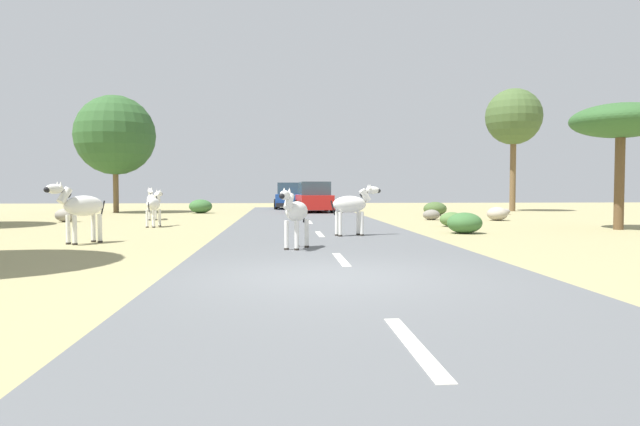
# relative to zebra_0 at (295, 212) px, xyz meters

# --- Properties ---
(ground_plane) EXTENTS (90.00, 90.00, 0.00)m
(ground_plane) POSITION_rel_zebra_0_xyz_m (0.35, -3.96, -0.88)
(ground_plane) COLOR #998E60
(road) EXTENTS (6.00, 64.00, 0.05)m
(road) POSITION_rel_zebra_0_xyz_m (0.83, -3.96, -0.86)
(road) COLOR #56595B
(road) RESTS_ON ground_plane
(lane_markings) EXTENTS (0.16, 56.00, 0.01)m
(lane_markings) POSITION_rel_zebra_0_xyz_m (0.83, -4.96, -0.83)
(lane_markings) COLOR silver
(lane_markings) RESTS_ON road
(zebra_0) EXTENTS (0.81, 1.40, 1.40)m
(zebra_0) POSITION_rel_zebra_0_xyz_m (0.00, 0.00, 0.00)
(zebra_0) COLOR silver
(zebra_0) RESTS_ON road
(zebra_1) EXTENTS (0.50, 1.47, 1.39)m
(zebra_1) POSITION_rel_zebra_0_xyz_m (-4.98, 8.37, -0.05)
(zebra_1) COLOR silver
(zebra_1) RESTS_ON ground_plane
(zebra_2) EXTENTS (1.22, 1.47, 1.60)m
(zebra_2) POSITION_rel_zebra_0_xyz_m (-5.45, 2.07, 0.07)
(zebra_2) COLOR silver
(zebra_2) RESTS_ON ground_plane
(zebra_3) EXTENTS (0.74, 1.51, 1.48)m
(zebra_3) POSITION_rel_zebra_0_xyz_m (-6.14, 13.12, -0.00)
(zebra_3) COLOR silver
(zebra_3) RESTS_ON ground_plane
(zebra_4) EXTENTS (1.55, 0.70, 1.49)m
(zebra_4) POSITION_rel_zebra_0_xyz_m (1.73, 3.47, 0.06)
(zebra_4) COLOR silver
(zebra_4) RESTS_ON road
(car_0) EXTENTS (2.20, 4.43, 1.74)m
(car_0) POSITION_rel_zebra_0_xyz_m (1.58, 19.75, -0.03)
(car_0) COLOR red
(car_0) RESTS_ON road
(car_1) EXTENTS (2.18, 4.42, 1.74)m
(car_1) POSITION_rel_zebra_0_xyz_m (0.32, 25.25, -0.03)
(car_1) COLOR #1E479E
(car_1) RESTS_ON road
(tree_3) EXTENTS (3.32, 3.32, 4.31)m
(tree_3) POSITION_rel_zebra_0_xyz_m (11.27, 5.89, 2.80)
(tree_3) COLOR brown
(tree_3) RESTS_ON ground_plane
(tree_4) EXTENTS (3.43, 3.43, 7.53)m
(tree_4) POSITION_rel_zebra_0_xyz_m (13.98, 21.32, 4.89)
(tree_4) COLOR brown
(tree_4) RESTS_ON ground_plane
(tree_5) EXTENTS (4.57, 4.57, 6.77)m
(tree_5) POSITION_rel_zebra_0_xyz_m (-9.86, 20.77, 3.59)
(tree_5) COLOR brown
(tree_5) RESTS_ON ground_plane
(bush_0) EXTENTS (1.10, 0.99, 0.66)m
(bush_0) POSITION_rel_zebra_0_xyz_m (5.45, 4.65, -0.55)
(bush_0) COLOR #386633
(bush_0) RESTS_ON ground_plane
(bush_1) EXTENTS (1.19, 1.07, 0.72)m
(bush_1) POSITION_rel_zebra_0_xyz_m (7.62, 15.93, -0.52)
(bush_1) COLOR #425B2D
(bush_1) RESTS_ON ground_plane
(bush_3) EXTENTS (0.90, 0.81, 0.54)m
(bush_3) POSITION_rel_zebra_0_xyz_m (6.01, 7.82, -0.61)
(bush_3) COLOR #4C7038
(bush_3) RESTS_ON ground_plane
(bush_4) EXTENTS (1.30, 1.17, 0.78)m
(bush_4) POSITION_rel_zebra_0_xyz_m (-4.88, 19.79, -0.49)
(bush_4) COLOR #386633
(bush_4) RESTS_ON ground_plane
(rock_0) EXTENTS (0.89, 0.92, 0.60)m
(rock_0) POSITION_rel_zebra_0_xyz_m (9.19, 11.51, -0.58)
(rock_0) COLOR #A89E8C
(rock_0) RESTS_ON ground_plane
(rock_1) EXTENTS (0.47, 0.35, 0.32)m
(rock_1) POSITION_rel_zebra_0_xyz_m (11.82, 17.02, -0.72)
(rock_1) COLOR gray
(rock_1) RESTS_ON ground_plane
(rock_2) EXTENTS (0.88, 0.75, 0.57)m
(rock_2) POSITION_rel_zebra_0_xyz_m (-9.38, 11.73, -0.60)
(rock_2) COLOR gray
(rock_2) RESTS_ON ground_plane
(rock_3) EXTENTS (0.76, 0.57, 0.47)m
(rock_3) POSITION_rel_zebra_0_xyz_m (6.41, 12.15, -0.65)
(rock_3) COLOR gray
(rock_3) RESTS_ON ground_plane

